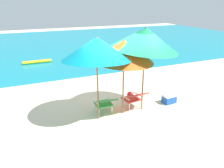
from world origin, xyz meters
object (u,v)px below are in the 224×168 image
(swim_buoy, at_px, (37,62))
(beach_umbrella_center, at_px, (124,51))
(lounge_chair_right, at_px, (134,97))
(beach_umbrella_right, at_px, (145,39))
(lounge_chair_left, at_px, (105,103))
(beach_umbrella_left, at_px, (97,49))
(cooler_box, at_px, (169,99))
(beach_ball, at_px, (130,95))

(swim_buoy, distance_m, beach_umbrella_center, 7.88)
(lounge_chair_right, height_order, beach_umbrella_right, beach_umbrella_right)
(lounge_chair_right, distance_m, beach_umbrella_center, 1.71)
(beach_umbrella_right, bearing_deg, lounge_chair_left, 172.40)
(beach_umbrella_left, bearing_deg, cooler_box, 0.95)
(lounge_chair_left, xyz_separation_m, beach_umbrella_right, (1.24, -0.17, 1.93))
(beach_ball, bearing_deg, lounge_chair_right, -109.41)
(swim_buoy, relative_size, lounge_chair_right, 1.70)
(swim_buoy, relative_size, beach_ball, 6.54)
(beach_umbrella_center, bearing_deg, beach_umbrella_right, 0.06)
(beach_umbrella_right, xyz_separation_m, beach_ball, (0.08, 0.96, -2.21))
(beach_umbrella_left, distance_m, beach_umbrella_center, 0.85)
(beach_umbrella_center, height_order, beach_ball, beach_umbrella_center)
(beach_umbrella_center, xyz_separation_m, beach_umbrella_right, (0.70, 0.00, 0.30))
(swim_buoy, xyz_separation_m, cooler_box, (3.70, -7.39, 0.06))
(beach_ball, relative_size, cooler_box, 0.50)
(lounge_chair_right, xyz_separation_m, beach_umbrella_left, (-1.34, -0.17, 1.77))
(beach_umbrella_left, xyz_separation_m, cooler_box, (2.68, 0.04, -2.01))
(lounge_chair_right, xyz_separation_m, beach_umbrella_center, (-0.50, -0.15, 1.63))
(lounge_chair_left, relative_size, beach_umbrella_right, 0.32)
(swim_buoy, xyz_separation_m, lounge_chair_right, (2.35, -7.26, 0.31))
(beach_ball, xyz_separation_m, cooler_box, (1.05, -0.94, 0.04))
(lounge_chair_left, relative_size, beach_umbrella_left, 0.34)
(beach_umbrella_left, distance_m, beach_umbrella_right, 1.55)
(lounge_chair_right, bearing_deg, beach_umbrella_right, -36.57)
(beach_umbrella_center, relative_size, beach_umbrella_right, 0.90)
(swim_buoy, bearing_deg, beach_umbrella_center, -75.95)
(swim_buoy, xyz_separation_m, beach_umbrella_center, (1.86, -7.41, 1.94))
(lounge_chair_left, height_order, beach_ball, lounge_chair_left)
(swim_buoy, height_order, beach_ball, beach_ball)
(swim_buoy, relative_size, beach_umbrella_right, 0.56)
(beach_umbrella_right, bearing_deg, beach_ball, 85.16)
(lounge_chair_right, relative_size, cooler_box, 1.92)
(beach_ball, bearing_deg, beach_umbrella_center, -129.20)
(lounge_chair_left, xyz_separation_m, beach_umbrella_center, (0.54, -0.17, 1.63))
(swim_buoy, xyz_separation_m, beach_umbrella_right, (2.56, -7.41, 2.24))
(swim_buoy, xyz_separation_m, lounge_chair_left, (1.32, -7.25, 0.31))
(lounge_chair_left, bearing_deg, beach_umbrella_left, -148.40)
(beach_ball, distance_m, cooler_box, 1.41)
(beach_umbrella_left, relative_size, beach_ball, 10.68)
(beach_umbrella_right, bearing_deg, cooler_box, 1.32)
(beach_umbrella_center, relative_size, beach_ball, 10.50)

